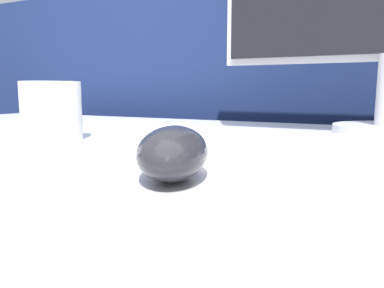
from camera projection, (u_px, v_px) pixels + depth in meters
name	position (u px, v px, depth m)	size (l,w,h in m)	color
partition_panel	(302.00, 173.00, 1.04)	(5.00, 0.03, 1.11)	navy
computer_mouse_near	(174.00, 152.00, 0.34)	(0.11, 0.14, 0.05)	#232328
keyboard	(236.00, 142.00, 0.50)	(0.40, 0.12, 0.02)	silver
mug	(51.00, 111.00, 0.60)	(0.09, 0.09, 0.09)	white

